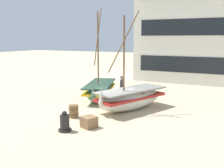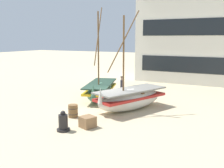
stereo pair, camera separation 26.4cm
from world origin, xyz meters
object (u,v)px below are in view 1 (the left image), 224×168
(capstan_winch, at_px, (65,123))
(cargo_crate, at_px, (89,122))
(fishing_boat_centre_large, at_px, (131,98))
(fisherman_by_hull, at_px, (122,89))
(fishing_boat_near_left, at_px, (100,90))
(wooden_barrel, at_px, (74,111))
(harbor_building_main, at_px, (192,28))

(capstan_winch, distance_m, cargo_crate, 1.20)
(fishing_boat_centre_large, relative_size, fisherman_by_hull, 3.50)
(fishing_boat_near_left, bearing_deg, wooden_barrel, -79.99)
(fishing_boat_near_left, distance_m, fishing_boat_centre_large, 3.37)
(fishing_boat_centre_large, height_order, fisherman_by_hull, fishing_boat_centre_large)
(fishing_boat_near_left, distance_m, capstan_winch, 6.57)
(harbor_building_main, bearing_deg, capstan_winch, -97.98)
(wooden_barrel, bearing_deg, fishing_boat_centre_large, 52.07)
(fisherman_by_hull, bearing_deg, capstan_winch, -89.18)
(fishing_boat_centre_large, xyz_separation_m, cargo_crate, (-0.60, -3.85, -0.43))
(cargo_crate, relative_size, harbor_building_main, 0.06)
(fishing_boat_near_left, height_order, capstan_winch, fishing_boat_near_left)
(cargo_crate, bearing_deg, fishing_boat_centre_large, 81.12)
(fishing_boat_centre_large, bearing_deg, capstan_winch, -105.82)
(fishing_boat_near_left, xyz_separation_m, fishing_boat_centre_large, (2.98, -1.58, 0.04))
(fishing_boat_near_left, bearing_deg, fisherman_by_hull, 12.96)
(fisherman_by_hull, bearing_deg, fishing_boat_centre_large, -53.13)
(fishing_boat_near_left, distance_m, fisherman_by_hull, 1.58)
(fishing_boat_centre_large, height_order, wooden_barrel, fishing_boat_centre_large)
(fishing_boat_near_left, relative_size, fisherman_by_hull, 3.80)
(fishing_boat_centre_large, relative_size, capstan_winch, 6.05)
(capstan_winch, height_order, harbor_building_main, harbor_building_main)
(fishing_boat_near_left, xyz_separation_m, harbor_building_main, (4.20, 12.01, 4.61))
(fishing_boat_near_left, distance_m, harbor_building_main, 13.53)
(fisherman_by_hull, bearing_deg, cargo_crate, -81.65)
(fishing_boat_near_left, distance_m, cargo_crate, 5.94)
(fishing_boat_near_left, relative_size, harbor_building_main, 0.60)
(fishing_boat_centre_large, bearing_deg, cargo_crate, -98.88)
(capstan_winch, bearing_deg, fisherman_by_hull, 90.82)
(fisherman_by_hull, relative_size, capstan_winch, 1.73)
(fisherman_by_hull, relative_size, cargo_crate, 2.58)
(fishing_boat_centre_large, xyz_separation_m, capstan_winch, (-1.35, -4.78, -0.31))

